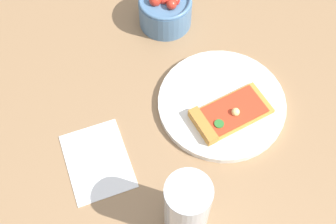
{
  "coord_description": "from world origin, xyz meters",
  "views": [
    {
      "loc": [
        -0.3,
        -0.36,
        0.73
      ],
      "look_at": [
        -0.1,
        -0.0,
        0.03
      ],
      "focal_mm": 47.58,
      "sensor_mm": 36.0,
      "label": 1
    }
  ],
  "objects": [
    {
      "name": "ground_plane",
      "position": [
        0.0,
        0.0,
        0.0
      ],
      "size": [
        2.4,
        2.4,
        0.0
      ],
      "primitive_type": "plane",
      "color": "#93704C",
      "rests_on": "ground"
    },
    {
      "name": "plate",
      "position": [
        0.01,
        -0.02,
        0.01
      ],
      "size": [
        0.24,
        0.24,
        0.01
      ],
      "primitive_type": "cylinder",
      "color": "white",
      "rests_on": "ground_plane"
    },
    {
      "name": "pizza_slice_main",
      "position": [
        -0.0,
        -0.06,
        0.02
      ],
      "size": [
        0.15,
        0.07,
        0.02
      ],
      "color": "gold",
      "rests_on": "plate"
    },
    {
      "name": "salad_bowl",
      "position": [
        0.02,
        0.21,
        0.04
      ],
      "size": [
        0.11,
        0.11,
        0.08
      ],
      "color": "#4C7299",
      "rests_on": "ground_plane"
    },
    {
      "name": "soda_glass",
      "position": [
        -0.16,
        -0.18,
        0.07
      ],
      "size": [
        0.07,
        0.07,
        0.14
      ],
      "color": "silver",
      "rests_on": "ground_plane"
    },
    {
      "name": "paper_napkin",
      "position": [
        -0.25,
        -0.01,
        0.0
      ],
      "size": [
        0.13,
        0.16,
        0.0
      ],
      "primitive_type": "cube",
      "rotation": [
        0.0,
        0.0,
        -0.16
      ],
      "color": "white",
      "rests_on": "ground_plane"
    }
  ]
}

